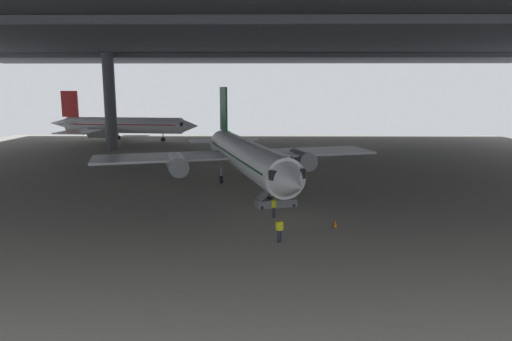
{
  "coord_description": "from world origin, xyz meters",
  "views": [
    {
      "loc": [
        1.51,
        -49.62,
        10.54
      ],
      "look_at": [
        0.98,
        -4.49,
        2.45
      ],
      "focal_mm": 32.23,
      "sensor_mm": 36.0,
      "label": 1
    }
  ],
  "objects": [
    {
      "name": "ground_plane",
      "position": [
        0.0,
        0.0,
        0.0
      ],
      "size": [
        110.0,
        110.0,
        0.0
      ],
      "primitive_type": "plane",
      "color": "gray"
    },
    {
      "name": "hangar_structure",
      "position": [
        -0.11,
        13.8,
        16.98
      ],
      "size": [
        121.0,
        99.0,
        17.63
      ],
      "color": "#4C4F54",
      "rests_on": "ground_plane"
    },
    {
      "name": "airplane_main",
      "position": [
        -0.24,
        -0.26,
        3.31
      ],
      "size": [
        32.89,
        33.32,
        10.73
      ],
      "color": "white",
      "rests_on": "ground_plane"
    },
    {
      "name": "boarding_stairs",
      "position": [
        2.88,
        -9.18,
        0.72
      ],
      "size": [
        4.27,
        2.46,
        4.5
      ],
      "color": "slate",
      "rests_on": "ground_plane"
    },
    {
      "name": "crew_worker_near_nose",
      "position": [
        2.78,
        -19.13,
        1.0
      ],
      "size": [
        0.55,
        0.25,
        1.74
      ],
      "color": "#232838",
      "rests_on": "ground_plane"
    },
    {
      "name": "crew_worker_by_stairs",
      "position": [
        2.55,
        -12.85,
        0.98
      ],
      "size": [
        0.39,
        0.46,
        1.72
      ],
      "color": "#232838",
      "rests_on": "ground_plane"
    },
    {
      "name": "airplane_distant",
      "position": [
        -26.81,
        42.94,
        3.19
      ],
      "size": [
        31.39,
        30.45,
        10.05
      ],
      "color": "white",
      "rests_on": "ground_plane"
    },
    {
      "name": "traffic_cone_orange",
      "position": [
        7.2,
        -15.58,
        0.29
      ],
      "size": [
        0.36,
        0.36,
        0.6
      ],
      "color": "black",
      "rests_on": "ground_plane"
    },
    {
      "name": "baggage_tug",
      "position": [
        1.48,
        6.59,
        0.53
      ],
      "size": [
        2.25,
        2.49,
        0.9
      ],
      "color": "yellow",
      "rests_on": "ground_plane"
    }
  ]
}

